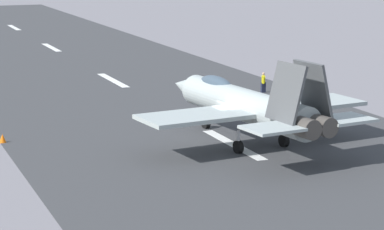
% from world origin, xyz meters
% --- Properties ---
extents(ground_plane, '(400.00, 400.00, 0.00)m').
position_xyz_m(ground_plane, '(0.00, 0.00, 0.00)').
color(ground_plane, slate).
extents(runway_strip, '(240.00, 26.00, 0.02)m').
position_xyz_m(runway_strip, '(-0.02, 0.00, 0.01)').
color(runway_strip, '#3B3C3E').
rests_on(runway_strip, ground).
extents(fighter_jet, '(17.12, 14.60, 5.65)m').
position_xyz_m(fighter_jet, '(-0.24, -0.76, 2.45)').
color(fighter_jet, '#A8B3B0').
rests_on(fighter_jet, ground).
extents(crew_person, '(0.65, 0.44, 1.67)m').
position_xyz_m(crew_person, '(14.98, -9.65, 0.83)').
color(crew_person, '#1E2338').
rests_on(crew_person, ground).
extents(marker_cone_mid, '(0.44, 0.44, 0.55)m').
position_xyz_m(marker_cone_mid, '(5.40, 12.83, 0.28)').
color(marker_cone_mid, orange).
rests_on(marker_cone_mid, ground).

